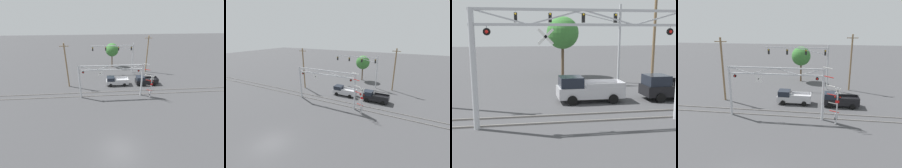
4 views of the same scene
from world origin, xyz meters
TOP-DOWN VIEW (x-y plane):
  - ground_plane at (0.00, 0.00)m, footprint 200.00×200.00m
  - rail_track_near at (0.00, 12.99)m, footprint 80.00×0.08m
  - rail_track_far at (0.00, 14.42)m, footprint 80.00×0.08m
  - crossing_gantry at (-0.01, 12.71)m, footprint 11.88×0.31m
  - crossing_signal_mast at (7.26, 11.74)m, footprint 2.21×0.35m
  - traffic_signal_span at (3.72, 25.08)m, footprint 10.88×0.39m
  - pickup_truck_lead at (1.45, 17.73)m, footprint 4.90×2.16m
  - pickup_truck_following at (8.09, 17.51)m, footprint 4.97×2.16m
  - utility_pole_left at (-8.91, 17.72)m, footprint 1.80×0.28m
  - utility_pole_right at (10.41, 25.29)m, footprint 1.80×0.28m
  - background_tree_beyond_span at (1.56, 30.08)m, footprint 3.70×3.70m

SIDE VIEW (x-z plane):
  - ground_plane at x=0.00m, z-range 0.00..0.00m
  - rail_track_near at x=0.00m, z-range 0.00..0.10m
  - rail_track_far at x=0.00m, z-range 0.00..0.10m
  - pickup_truck_lead at x=1.45m, z-range -0.04..1.88m
  - pickup_truck_following at x=8.09m, z-range -0.04..1.88m
  - crossing_signal_mast at x=7.26m, z-range -1.05..5.79m
  - crossing_gantry at x=-0.01m, z-range 0.86..7.23m
  - utility_pole_left at x=-8.91m, z-range 0.15..9.57m
  - utility_pole_right at x=10.41m, z-range 0.15..9.71m
  - background_tree_beyond_span at x=1.56m, z-range 1.58..8.48m
  - traffic_signal_span at x=3.72m, z-range 1.58..9.42m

